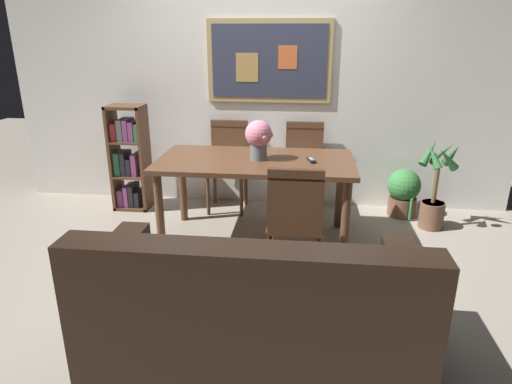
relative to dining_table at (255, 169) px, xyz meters
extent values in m
plane|color=gray|center=(-0.07, -0.57, -0.65)|extent=(12.00, 12.00, 0.00)
cube|color=silver|center=(-0.07, 1.00, 0.65)|extent=(5.20, 0.10, 2.60)
cube|color=tan|center=(0.03, 0.94, 0.84)|extent=(1.24, 0.02, 0.80)
cube|color=#33384C|center=(0.03, 0.92, 0.84)|extent=(1.14, 0.01, 0.70)
cube|color=tan|center=(-0.19, 0.92, 0.78)|extent=(0.22, 0.00, 0.28)
cube|color=#D86633|center=(0.21, 0.92, 0.88)|extent=(0.19, 0.00, 0.22)
cube|color=brown|center=(0.00, 0.00, 0.07)|extent=(1.67, 0.88, 0.04)
cylinder|color=brown|center=(-0.75, -0.36, -0.30)|extent=(0.07, 0.07, 0.70)
cylinder|color=brown|center=(0.75, -0.36, -0.30)|extent=(0.07, 0.07, 0.70)
cylinder|color=brown|center=(-0.75, 0.36, -0.30)|extent=(0.07, 0.07, 0.70)
cylinder|color=brown|center=(0.75, 0.36, -0.30)|extent=(0.07, 0.07, 0.70)
cube|color=brown|center=(0.36, -0.64, -0.21)|extent=(0.40, 0.40, 0.03)
cube|color=beige|center=(0.36, -0.64, -0.19)|extent=(0.36, 0.36, 0.03)
cylinder|color=brown|center=(0.19, -0.81, -0.44)|extent=(0.04, 0.04, 0.42)
cylinder|color=brown|center=(0.53, -0.81, -0.44)|extent=(0.04, 0.04, 0.42)
cylinder|color=brown|center=(0.19, -0.47, -0.44)|extent=(0.04, 0.04, 0.42)
cylinder|color=brown|center=(0.53, -0.47, -0.44)|extent=(0.04, 0.04, 0.42)
cube|color=brown|center=(0.36, -0.82, 0.03)|extent=(0.38, 0.04, 0.46)
cube|color=brown|center=(0.36, -0.82, 0.23)|extent=(0.38, 0.05, 0.06)
cube|color=brown|center=(0.41, 0.68, -0.21)|extent=(0.40, 0.40, 0.03)
cube|color=beige|center=(0.41, 0.68, -0.19)|extent=(0.36, 0.36, 0.03)
cylinder|color=brown|center=(0.58, 0.85, -0.44)|extent=(0.04, 0.04, 0.42)
cylinder|color=brown|center=(0.24, 0.85, -0.44)|extent=(0.04, 0.04, 0.42)
cylinder|color=brown|center=(0.58, 0.51, -0.44)|extent=(0.04, 0.04, 0.42)
cylinder|color=brown|center=(0.24, 0.51, -0.44)|extent=(0.04, 0.04, 0.42)
cube|color=brown|center=(0.41, 0.86, 0.03)|extent=(0.38, 0.04, 0.46)
cube|color=brown|center=(0.41, 0.86, 0.23)|extent=(0.38, 0.05, 0.06)
cube|color=brown|center=(-0.37, 0.68, -0.21)|extent=(0.40, 0.40, 0.03)
cube|color=beige|center=(-0.37, 0.68, -0.19)|extent=(0.36, 0.36, 0.03)
cylinder|color=brown|center=(-0.20, 0.85, -0.44)|extent=(0.04, 0.04, 0.42)
cylinder|color=brown|center=(-0.54, 0.85, -0.44)|extent=(0.04, 0.04, 0.42)
cylinder|color=brown|center=(-0.20, 0.51, -0.44)|extent=(0.04, 0.04, 0.42)
cylinder|color=brown|center=(-0.54, 0.51, -0.44)|extent=(0.04, 0.04, 0.42)
cube|color=brown|center=(-0.37, 0.86, 0.03)|extent=(0.38, 0.04, 0.46)
cube|color=brown|center=(-0.37, 0.86, 0.23)|extent=(0.38, 0.05, 0.06)
cube|color=black|center=(0.17, -1.54, -0.45)|extent=(1.80, 0.84, 0.40)
cube|color=black|center=(0.17, -1.86, -0.03)|extent=(1.80, 0.20, 0.44)
cube|color=black|center=(-0.64, -1.54, -0.14)|extent=(0.18, 0.80, 0.22)
cube|color=black|center=(0.98, -1.54, -0.14)|extent=(0.18, 0.80, 0.22)
cube|color=#B78C33|center=(-0.28, -1.72, -0.09)|extent=(0.32, 0.16, 0.33)
cube|color=#334C72|center=(0.17, -1.72, -0.09)|extent=(0.32, 0.16, 0.33)
cube|color=brown|center=(-1.54, 0.63, -0.11)|extent=(0.03, 0.28, 1.08)
cube|color=brown|center=(-1.21, 0.63, -0.11)|extent=(0.03, 0.28, 1.08)
cube|color=brown|center=(-1.37, 0.63, -0.64)|extent=(0.36, 0.28, 0.03)
cube|color=brown|center=(-1.37, 0.63, 0.42)|extent=(0.36, 0.28, 0.03)
cube|color=brown|center=(-1.37, 0.63, -0.29)|extent=(0.30, 0.28, 0.02)
cube|color=brown|center=(-1.37, 0.63, 0.07)|extent=(0.30, 0.28, 0.02)
cube|color=#7F3F72|center=(-1.48, 0.63, -0.53)|extent=(0.06, 0.22, 0.18)
cube|color=#7F3F72|center=(-1.42, 0.63, -0.51)|extent=(0.05, 0.22, 0.22)
cube|color=black|center=(-1.37, 0.63, -0.51)|extent=(0.05, 0.22, 0.23)
cube|color=black|center=(-1.31, 0.63, -0.54)|extent=(0.05, 0.22, 0.16)
cube|color=#337247|center=(-1.48, 0.63, -0.16)|extent=(0.06, 0.22, 0.24)
cube|color=black|center=(-1.42, 0.63, -0.16)|extent=(0.05, 0.22, 0.24)
cube|color=black|center=(-1.36, 0.63, -0.19)|extent=(0.05, 0.22, 0.18)
cube|color=#7F3F72|center=(-1.30, 0.63, -0.17)|extent=(0.05, 0.22, 0.22)
cube|color=#B2332D|center=(-1.48, 0.63, 0.17)|extent=(0.06, 0.22, 0.17)
cube|color=#595960|center=(-1.42, 0.63, 0.19)|extent=(0.06, 0.22, 0.22)
cube|color=#7F3F72|center=(-1.36, 0.63, 0.19)|extent=(0.05, 0.22, 0.22)
cube|color=#7F3F72|center=(-1.30, 0.63, 0.18)|extent=(0.05, 0.22, 0.19)
cube|color=#337247|center=(-1.25, 0.63, 0.17)|extent=(0.04, 0.22, 0.18)
cylinder|color=brown|center=(1.41, 0.72, -0.56)|extent=(0.27, 0.27, 0.19)
cylinder|color=#332319|center=(1.41, 0.72, -0.47)|extent=(0.25, 0.25, 0.02)
sphere|color=#387F3D|center=(1.41, 0.72, -0.33)|extent=(0.32, 0.32, 0.32)
cylinder|color=#387F3D|center=(1.47, 0.57, -0.56)|extent=(0.03, 0.03, 0.29)
cylinder|color=#387F3D|center=(1.54, 0.80, -0.52)|extent=(0.03, 0.03, 0.20)
cylinder|color=brown|center=(1.63, 0.43, -0.52)|extent=(0.23, 0.23, 0.25)
cylinder|color=#332319|center=(1.63, 0.43, -0.41)|extent=(0.20, 0.20, 0.02)
cylinder|color=brown|center=(1.63, 0.43, -0.22)|extent=(0.04, 0.04, 0.36)
cone|color=#2D6B33|center=(1.75, 0.45, 0.07)|extent=(0.12, 0.26, 0.26)
cone|color=#2D6B33|center=(1.67, 0.53, 0.05)|extent=(0.25, 0.16, 0.24)
cone|color=#2D6B33|center=(1.56, 0.51, 0.06)|extent=(0.23, 0.22, 0.25)
cone|color=#2D6B33|center=(1.57, 0.39, 0.05)|extent=(0.18, 0.20, 0.23)
cone|color=#2D6B33|center=(1.67, 0.34, 0.05)|extent=(0.25, 0.17, 0.24)
cylinder|color=slate|center=(0.03, 0.00, 0.16)|extent=(0.14, 0.14, 0.14)
sphere|color=pink|center=(0.03, 0.00, 0.31)|extent=(0.23, 0.23, 0.23)
sphere|color=silver|center=(-0.02, 0.08, 0.31)|extent=(0.06, 0.06, 0.06)
sphere|color=silver|center=(0.07, -0.08, 0.30)|extent=(0.06, 0.06, 0.06)
sphere|color=#EACC4C|center=(0.11, 0.03, 0.30)|extent=(0.07, 0.07, 0.07)
cube|color=black|center=(0.47, -0.01, 0.10)|extent=(0.08, 0.16, 0.02)
cube|color=gray|center=(0.47, -0.01, 0.11)|extent=(0.06, 0.10, 0.00)
camera|label=1|loc=(0.42, -3.68, 1.11)|focal=31.61mm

